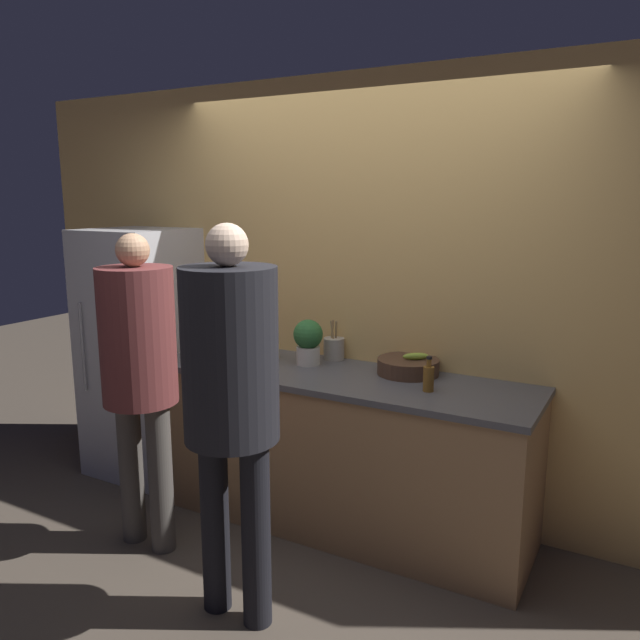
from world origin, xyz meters
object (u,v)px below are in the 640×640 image
at_px(refrigerator, 142,352).
at_px(cup_yellow, 272,351).
at_px(utensil_crock, 334,348).
at_px(potted_plant, 308,340).
at_px(cup_black, 248,354).
at_px(person_left, 139,361).
at_px(person_center, 231,384).
at_px(fruit_bowl, 408,366).
at_px(bottle_amber, 429,377).

bearing_deg(refrigerator, cup_yellow, 5.03).
height_order(utensil_crock, potted_plant, potted_plant).
bearing_deg(cup_black, person_left, -106.71).
bearing_deg(person_center, person_left, 162.57).
relative_size(refrigerator, cup_black, 16.57).
height_order(refrigerator, utensil_crock, refrigerator).
distance_m(fruit_bowl, cup_black, 0.97).
height_order(refrigerator, potted_plant, refrigerator).
bearing_deg(person_left, potted_plant, 55.82).
relative_size(bottle_amber, potted_plant, 0.68).
relative_size(cup_black, potted_plant, 0.37).
distance_m(person_left, potted_plant, 0.99).
height_order(fruit_bowl, potted_plant, potted_plant).
height_order(fruit_bowl, utensil_crock, utensil_crock).
bearing_deg(person_left, cup_yellow, 70.85).
distance_m(utensil_crock, cup_yellow, 0.38).
height_order(cup_yellow, potted_plant, potted_plant).
bearing_deg(bottle_amber, cup_yellow, 171.26).
relative_size(cup_yellow, potted_plant, 0.35).
bearing_deg(cup_black, cup_yellow, 59.97).
height_order(person_center, cup_yellow, person_center).
distance_m(person_center, potted_plant, 1.09).
bearing_deg(utensil_crock, refrigerator, -169.51).
xyz_separation_m(refrigerator, bottle_amber, (2.08, -0.08, 0.14)).
bearing_deg(utensil_crock, cup_yellow, -154.84).
distance_m(bottle_amber, potted_plant, 0.82).
relative_size(refrigerator, utensil_crock, 6.89).
bearing_deg(potted_plant, person_left, -124.18).
bearing_deg(utensil_crock, potted_plant, -114.56).
height_order(person_left, bottle_amber, person_left).
relative_size(fruit_bowl, bottle_amber, 1.88).
distance_m(refrigerator, bottle_amber, 2.09).
bearing_deg(fruit_bowl, bottle_amber, -50.39).
bearing_deg(person_center, fruit_bowl, 72.59).
bearing_deg(bottle_amber, person_left, -153.92).
distance_m(person_left, cup_black, 0.72).
distance_m(cup_black, cup_yellow, 0.16).
height_order(bottle_amber, cup_black, bottle_amber).
bearing_deg(fruit_bowl, cup_black, -166.61).
relative_size(person_left, potted_plant, 6.31).
xyz_separation_m(person_center, cup_yellow, (-0.50, 1.08, -0.15)).
height_order(person_left, cup_black, person_left).
xyz_separation_m(person_center, fruit_bowl, (0.36, 1.16, -0.16)).
bearing_deg(person_center, cup_black, 121.85).
xyz_separation_m(utensil_crock, cup_yellow, (-0.35, -0.16, -0.02)).
xyz_separation_m(fruit_bowl, cup_black, (-0.95, -0.22, 0.01)).
bearing_deg(cup_yellow, fruit_bowl, 5.58).
height_order(utensil_crock, cup_yellow, utensil_crock).
xyz_separation_m(person_left, person_center, (0.79, -0.25, 0.06)).
height_order(bottle_amber, potted_plant, potted_plant).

